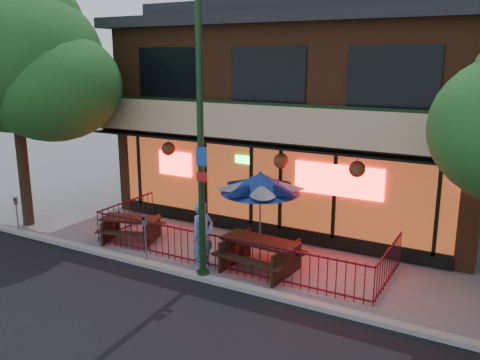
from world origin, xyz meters
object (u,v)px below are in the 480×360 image
(parking_meter_far, at_px, (16,209))
(street_light, at_px, (201,157))
(picnic_table_right, at_px, (260,250))
(street_tree_left, at_px, (15,51))
(patio_umbrella, at_px, (261,183))
(picnic_table_left, at_px, (131,226))
(parking_meter_near, at_px, (145,231))
(pedestrian, at_px, (203,236))

(parking_meter_far, bearing_deg, street_light, 0.63)
(street_light, xyz_separation_m, picnic_table_right, (1.06, 1.12, -2.58))
(street_light, relative_size, street_tree_left, 0.87)
(street_tree_left, xyz_separation_m, patio_umbrella, (8.06, 1.22, -3.53))
(picnic_table_left, distance_m, parking_meter_far, 3.83)
(street_tree_left, height_order, parking_meter_near, street_tree_left)
(picnic_table_left, xyz_separation_m, parking_meter_near, (1.55, -1.18, 0.45))
(street_light, bearing_deg, parking_meter_far, -179.37)
(patio_umbrella, bearing_deg, pedestrian, -121.48)
(parking_meter_far, bearing_deg, pedestrian, 4.97)
(patio_umbrella, xyz_separation_m, parking_meter_far, (-7.60, -2.09, -1.32))
(picnic_table_left, height_order, picnic_table_right, picnic_table_right)
(street_light, height_order, picnic_table_right, street_light)
(street_light, distance_m, street_tree_left, 7.91)
(picnic_table_left, xyz_separation_m, parking_meter_far, (-3.60, -1.26, 0.33))
(picnic_table_left, bearing_deg, parking_meter_near, -37.32)
(pedestrian, distance_m, parking_meter_far, 6.70)
(picnic_table_right, xyz_separation_m, parking_meter_near, (-2.90, -1.11, 0.37))
(picnic_table_left, xyz_separation_m, picnic_table_right, (4.46, -0.07, 0.08))
(parking_meter_far, bearing_deg, street_tree_left, 117.82)
(picnic_table_right, distance_m, parking_meter_near, 3.13)
(street_tree_left, relative_size, pedestrian, 4.32)
(street_light, xyz_separation_m, parking_meter_near, (-1.85, 0.00, -2.20))
(pedestrian, distance_m, parking_meter_near, 1.60)
(street_light, relative_size, patio_umbrella, 2.79)
(street_tree_left, relative_size, picnic_table_left, 3.87)
(picnic_table_left, bearing_deg, picnic_table_right, -0.90)
(street_tree_left, distance_m, patio_umbrella, 8.88)
(picnic_table_right, bearing_deg, parking_meter_near, -159.02)
(picnic_table_left, distance_m, parking_meter_near, 2.00)
(street_tree_left, distance_m, picnic_table_right, 9.93)
(parking_meter_far, bearing_deg, parking_meter_near, 0.89)
(parking_meter_near, bearing_deg, street_light, -0.08)
(street_light, relative_size, parking_meter_far, 5.78)
(street_tree_left, height_order, picnic_table_left, street_tree_left)
(pedestrian, bearing_deg, parking_meter_far, 113.00)
(parking_meter_far, bearing_deg, picnic_table_left, 19.32)
(picnic_table_left, bearing_deg, patio_umbrella, 11.63)
(picnic_table_right, bearing_deg, street_tree_left, -177.80)
(picnic_table_right, bearing_deg, patio_umbrella, 117.24)
(picnic_table_left, relative_size, parking_meter_near, 1.49)
(street_light, relative_size, parking_meter_near, 5.02)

